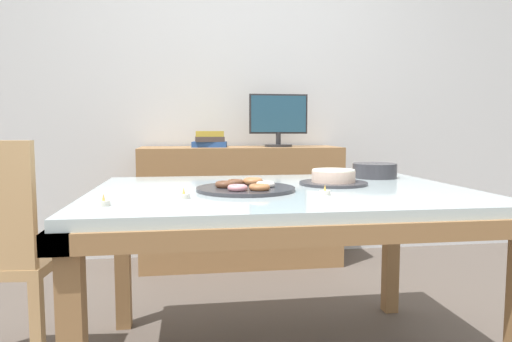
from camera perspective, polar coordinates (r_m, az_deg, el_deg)
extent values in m
cube|color=silver|center=(3.58, -2.51, 10.43)|extent=(8.00, 0.10, 2.60)
cube|color=silver|center=(1.82, 3.26, -2.76)|extent=(1.48, 1.06, 0.04)
cube|color=olive|center=(1.35, 7.60, -7.75)|extent=(1.51, 0.08, 0.06)
cube|color=olive|center=(2.32, 0.75, -2.21)|extent=(1.51, 0.08, 0.06)
cube|color=olive|center=(1.83, -19.41, -4.56)|extent=(0.08, 1.09, 0.06)
cube|color=olive|center=(2.09, 22.88, -3.45)|extent=(0.08, 1.09, 0.06)
cube|color=olive|center=(2.36, -16.33, -10.59)|extent=(0.07, 0.07, 0.68)
cube|color=olive|center=(2.57, 16.51, -9.32)|extent=(0.07, 0.07, 0.68)
cube|color=tan|center=(2.06, -28.77, -9.71)|extent=(0.46, 0.46, 0.04)
cube|color=tan|center=(2.23, -21.71, -14.90)|extent=(0.04, 0.04, 0.45)
cube|color=tan|center=(1.90, -25.59, -18.68)|extent=(0.04, 0.04, 0.45)
cube|color=olive|center=(3.32, -1.92, -4.33)|extent=(1.42, 0.44, 0.85)
cylinder|color=#262628|center=(3.31, 2.80, 3.19)|extent=(0.20, 0.20, 0.02)
cylinder|color=#262628|center=(3.31, 2.81, 4.11)|extent=(0.04, 0.04, 0.09)
cube|color=#262628|center=(3.31, 2.82, 7.13)|extent=(0.42, 0.02, 0.28)
cube|color=navy|center=(3.30, 2.86, 7.14)|extent=(0.40, 0.00, 0.26)
cube|color=#23478C|center=(3.25, -5.82, 3.33)|extent=(0.26, 0.19, 0.04)
cube|color=#3F3838|center=(3.25, -5.82, 3.98)|extent=(0.20, 0.17, 0.04)
cube|color=#B29933|center=(3.25, -5.83, 4.64)|extent=(0.20, 0.15, 0.04)
cylinder|color=#333338|center=(1.97, 9.63, -1.52)|extent=(0.29, 0.29, 0.01)
cylinder|color=beige|center=(1.97, 9.65, -0.66)|extent=(0.18, 0.18, 0.05)
cylinder|color=white|center=(1.96, 9.66, 0.11)|extent=(0.18, 0.18, 0.01)
cylinder|color=#333338|center=(1.75, -1.29, -2.25)|extent=(0.38, 0.38, 0.01)
torus|color=white|center=(1.75, 1.19, -1.68)|extent=(0.07, 0.07, 0.02)
torus|color=#B27042|center=(1.83, -0.39, -1.29)|extent=(0.08, 0.08, 0.03)
torus|color=brown|center=(1.81, -2.61, -1.42)|extent=(0.07, 0.07, 0.02)
torus|color=brown|center=(1.74, -3.87, -1.67)|extent=(0.08, 0.08, 0.02)
torus|color=pink|center=(1.65, -2.33, -2.10)|extent=(0.07, 0.07, 0.02)
torus|color=#B27042|center=(1.66, 0.43, -2.03)|extent=(0.08, 0.08, 0.02)
cylinder|color=#333338|center=(2.29, 14.59, -0.69)|extent=(0.21, 0.21, 0.01)
cylinder|color=#333338|center=(2.29, 14.60, -0.44)|extent=(0.21, 0.21, 0.01)
cylinder|color=#333338|center=(2.29, 14.60, -0.20)|extent=(0.21, 0.21, 0.01)
cylinder|color=#333338|center=(2.29, 14.61, 0.05)|extent=(0.21, 0.21, 0.01)
cylinder|color=#333338|center=(2.29, 14.62, 0.30)|extent=(0.21, 0.21, 0.01)
cylinder|color=#333338|center=(2.29, 14.62, 0.55)|extent=(0.21, 0.21, 0.01)
cylinder|color=#333338|center=(2.29, 14.63, 0.80)|extent=(0.21, 0.21, 0.01)
cylinder|color=silver|center=(1.49, -18.51, -3.84)|extent=(0.04, 0.04, 0.02)
cylinder|color=white|center=(1.49, -18.51, -3.61)|extent=(0.03, 0.03, 0.00)
cone|color=#F9B74C|center=(1.49, -18.53, -3.12)|extent=(0.01, 0.01, 0.02)
cylinder|color=silver|center=(1.58, -9.02, -3.12)|extent=(0.04, 0.04, 0.02)
cylinder|color=white|center=(1.58, -9.02, -2.91)|extent=(0.03, 0.03, 0.00)
cone|color=#F9B74C|center=(1.58, -9.03, -2.44)|extent=(0.01, 0.01, 0.02)
cylinder|color=silver|center=(1.66, 8.61, -2.70)|extent=(0.04, 0.04, 0.02)
cylinder|color=white|center=(1.66, 8.61, -2.50)|extent=(0.03, 0.03, 0.00)
cone|color=#F9B74C|center=(1.66, 8.62, -2.05)|extent=(0.01, 0.01, 0.02)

